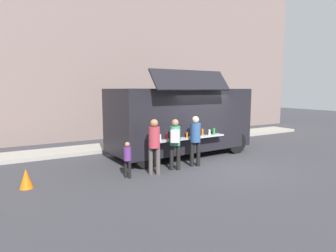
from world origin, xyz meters
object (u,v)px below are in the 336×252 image
(food_truck_main, at_px, (180,119))
(customer_front_ordering, at_px, (195,137))
(trash_bin, at_px, (214,131))
(customer_mid_with_backpack, at_px, (175,139))
(child_near_queue, at_px, (128,157))
(traffic_cone_orange, at_px, (26,179))
(customer_rear_waiting, at_px, (154,142))

(food_truck_main, relative_size, customer_front_ordering, 3.28)
(customer_front_ordering, bearing_deg, trash_bin, -25.16)
(customer_front_ordering, bearing_deg, customer_mid_with_backpack, 115.81)
(trash_bin, bearing_deg, customer_front_ordering, -135.60)
(customer_mid_with_backpack, bearing_deg, food_truck_main, -5.80)
(customer_front_ordering, height_order, customer_mid_with_backpack, customer_front_ordering)
(food_truck_main, distance_m, child_near_queue, 3.73)
(traffic_cone_orange, distance_m, trash_bin, 10.24)
(customer_rear_waiting, bearing_deg, food_truck_main, -10.79)
(customer_rear_waiting, height_order, child_near_queue, customer_rear_waiting)
(customer_rear_waiting, relative_size, child_near_queue, 1.58)
(customer_rear_waiting, bearing_deg, customer_front_ordering, -46.83)
(food_truck_main, height_order, customer_front_ordering, food_truck_main)
(trash_bin, bearing_deg, customer_mid_with_backpack, -140.48)
(traffic_cone_orange, bearing_deg, food_truck_main, 12.81)
(customer_front_ordering, height_order, customer_rear_waiting, customer_rear_waiting)
(trash_bin, distance_m, child_near_queue, 8.00)
(customer_mid_with_backpack, relative_size, customer_rear_waiting, 0.97)
(food_truck_main, xyz_separation_m, customer_mid_with_backpack, (-1.41, -1.89, -0.44))
(traffic_cone_orange, relative_size, customer_rear_waiting, 0.31)
(customer_front_ordering, bearing_deg, child_near_queue, 112.26)
(trash_bin, bearing_deg, child_near_queue, -148.27)
(traffic_cone_orange, height_order, customer_front_ordering, customer_front_ordering)
(customer_front_ordering, bearing_deg, customer_rear_waiting, 115.74)
(customer_front_ordering, distance_m, customer_mid_with_backpack, 0.89)
(traffic_cone_orange, relative_size, trash_bin, 0.62)
(customer_front_ordering, xyz_separation_m, child_near_queue, (-2.59, -0.08, -0.39))
(food_truck_main, bearing_deg, child_near_queue, -151.52)
(trash_bin, relative_size, customer_rear_waiting, 0.49)
(traffic_cone_orange, xyz_separation_m, child_near_queue, (2.77, -0.55, 0.40))
(trash_bin, xyz_separation_m, customer_mid_with_backpack, (-5.10, -4.21, 0.62))
(customer_front_ordering, bearing_deg, food_truck_main, 4.33)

